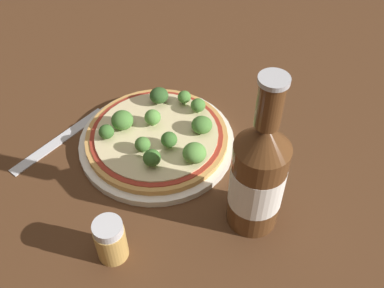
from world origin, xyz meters
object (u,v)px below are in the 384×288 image
(beer_bottle, at_px, (258,175))
(fork, at_px, (60,140))
(pepper_shaker, at_px, (111,240))
(pizza, at_px, (157,136))

(beer_bottle, xyz_separation_m, fork, (-0.34, 0.01, -0.09))
(pepper_shaker, bearing_deg, fork, 143.68)
(beer_bottle, distance_m, fork, 0.35)
(pizza, bearing_deg, beer_bottle, -20.34)
(fork, bearing_deg, beer_bottle, -76.91)
(beer_bottle, relative_size, pepper_shaker, 3.68)
(pepper_shaker, relative_size, fork, 0.37)
(pizza, distance_m, fork, 0.16)
(pizza, distance_m, pepper_shaker, 0.21)
(beer_bottle, bearing_deg, pizza, 159.66)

